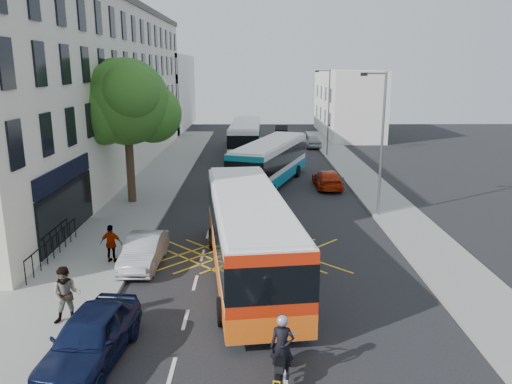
{
  "coord_description": "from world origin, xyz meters",
  "views": [
    {
      "loc": [
        -0.9,
        -15.46,
        8.38
      ],
      "look_at": [
        -0.72,
        9.15,
        2.2
      ],
      "focal_mm": 35.0,
      "sensor_mm": 36.0,
      "label": 1
    }
  ],
  "objects_px": {
    "parked_car_blue": "(90,337)",
    "parked_car_silver": "(144,251)",
    "bus_mid": "(270,162)",
    "motorbike": "(282,351)",
    "lamp_far": "(328,108)",
    "bus_near": "(249,234)",
    "distant_car_grey": "(238,139)",
    "distant_car_silver": "(312,141)",
    "pedestrian_far": "(111,244)",
    "pedestrian_near": "(66,295)",
    "red_hatchback": "(328,179)",
    "bus_far": "(245,138)",
    "street_tree": "(126,103)",
    "lamp_near": "(380,137)",
    "distant_car_dark": "(282,130)"
  },
  "relations": [
    {
      "from": "bus_mid",
      "to": "motorbike",
      "type": "height_order",
      "value": "bus_mid"
    },
    {
      "from": "bus_far",
      "to": "distant_car_grey",
      "type": "bearing_deg",
      "value": 98.67
    },
    {
      "from": "pedestrian_near",
      "to": "distant_car_silver",
      "type": "bearing_deg",
      "value": 61.93
    },
    {
      "from": "red_hatchback",
      "to": "parked_car_silver",
      "type": "bearing_deg",
      "value": 54.01
    },
    {
      "from": "motorbike",
      "to": "distant_car_silver",
      "type": "relative_size",
      "value": 0.55
    },
    {
      "from": "bus_far",
      "to": "distant_car_silver",
      "type": "relative_size",
      "value": 2.92
    },
    {
      "from": "lamp_far",
      "to": "distant_car_dark",
      "type": "xyz_separation_m",
      "value": [
        -3.42,
        14.95,
        -3.9
      ]
    },
    {
      "from": "bus_near",
      "to": "distant_car_grey",
      "type": "distance_m",
      "value": 35.84
    },
    {
      "from": "distant_car_silver",
      "to": "pedestrian_far",
      "type": "relative_size",
      "value": 2.42
    },
    {
      "from": "red_hatchback",
      "to": "distant_car_silver",
      "type": "xyz_separation_m",
      "value": [
        1.06,
        18.41,
        0.05
      ]
    },
    {
      "from": "parked_car_silver",
      "to": "distant_car_silver",
      "type": "bearing_deg",
      "value": 72.72
    },
    {
      "from": "street_tree",
      "to": "bus_near",
      "type": "distance_m",
      "value": 14.17
    },
    {
      "from": "bus_mid",
      "to": "distant_car_silver",
      "type": "bearing_deg",
      "value": 92.68
    },
    {
      "from": "parked_car_silver",
      "to": "distant_car_grey",
      "type": "height_order",
      "value": "parked_car_silver"
    },
    {
      "from": "parked_car_blue",
      "to": "red_hatchback",
      "type": "distance_m",
      "value": 23.8
    },
    {
      "from": "pedestrian_near",
      "to": "red_hatchback",
      "type": "bearing_deg",
      "value": 49.82
    },
    {
      "from": "lamp_far",
      "to": "bus_far",
      "type": "distance_m",
      "value": 8.29
    },
    {
      "from": "parked_car_silver",
      "to": "motorbike",
      "type": "bearing_deg",
      "value": -54.94
    },
    {
      "from": "lamp_far",
      "to": "bus_mid",
      "type": "relative_size",
      "value": 0.69
    },
    {
      "from": "distant_car_silver",
      "to": "pedestrian_near",
      "type": "relative_size",
      "value": 2.06
    },
    {
      "from": "lamp_far",
      "to": "parked_car_blue",
      "type": "relative_size",
      "value": 1.74
    },
    {
      "from": "street_tree",
      "to": "pedestrian_far",
      "type": "height_order",
      "value": "street_tree"
    },
    {
      "from": "lamp_far",
      "to": "distant_car_silver",
      "type": "distance_m",
      "value": 6.82
    },
    {
      "from": "parked_car_blue",
      "to": "distant_car_grey",
      "type": "relative_size",
      "value": 1.0
    },
    {
      "from": "parked_car_blue",
      "to": "parked_car_silver",
      "type": "bearing_deg",
      "value": 96.2
    },
    {
      "from": "bus_mid",
      "to": "pedestrian_near",
      "type": "distance_m",
      "value": 21.98
    },
    {
      "from": "bus_near",
      "to": "distant_car_dark",
      "type": "xyz_separation_m",
      "value": [
        3.83,
        43.16,
        -1.07
      ]
    },
    {
      "from": "bus_mid",
      "to": "motorbike",
      "type": "distance_m",
      "value": 23.74
    },
    {
      "from": "parked_car_blue",
      "to": "red_hatchback",
      "type": "bearing_deg",
      "value": 71.25
    },
    {
      "from": "lamp_far",
      "to": "motorbike",
      "type": "height_order",
      "value": "lamp_far"
    },
    {
      "from": "street_tree",
      "to": "parked_car_blue",
      "type": "height_order",
      "value": "street_tree"
    },
    {
      "from": "distant_car_grey",
      "to": "pedestrian_far",
      "type": "bearing_deg",
      "value": -104.83
    },
    {
      "from": "street_tree",
      "to": "distant_car_dark",
      "type": "relative_size",
      "value": 2.03
    },
    {
      "from": "lamp_far",
      "to": "bus_mid",
      "type": "bearing_deg",
      "value": -116.3
    },
    {
      "from": "pedestrian_near",
      "to": "lamp_far",
      "type": "bearing_deg",
      "value": 58.02
    },
    {
      "from": "distant_car_dark",
      "to": "distant_car_grey",
      "type": "bearing_deg",
      "value": 58.83
    },
    {
      "from": "parked_car_blue",
      "to": "bus_far",
      "type": "bearing_deg",
      "value": 89.58
    },
    {
      "from": "pedestrian_near",
      "to": "pedestrian_far",
      "type": "relative_size",
      "value": 1.17
    },
    {
      "from": "lamp_far",
      "to": "pedestrian_far",
      "type": "height_order",
      "value": "lamp_far"
    },
    {
      "from": "bus_near",
      "to": "parked_car_blue",
      "type": "relative_size",
      "value": 2.68
    },
    {
      "from": "pedestrian_near",
      "to": "parked_car_silver",
      "type": "bearing_deg",
      "value": 65.23
    },
    {
      "from": "parked_car_blue",
      "to": "pedestrian_far",
      "type": "relative_size",
      "value": 2.75
    },
    {
      "from": "lamp_near",
      "to": "bus_mid",
      "type": "bearing_deg",
      "value": 125.08
    },
    {
      "from": "bus_mid",
      "to": "motorbike",
      "type": "bearing_deg",
      "value": -72.05
    },
    {
      "from": "motorbike",
      "to": "pedestrian_near",
      "type": "xyz_separation_m",
      "value": [
        -6.9,
        3.03,
        0.19
      ]
    },
    {
      "from": "bus_far",
      "to": "red_hatchback",
      "type": "xyz_separation_m",
      "value": [
        6.01,
        -13.11,
        -1.1
      ]
    },
    {
      "from": "lamp_far",
      "to": "parked_car_silver",
      "type": "distance_m",
      "value": 29.89
    },
    {
      "from": "bus_far",
      "to": "motorbike",
      "type": "bearing_deg",
      "value": -86.19
    },
    {
      "from": "motorbike",
      "to": "bus_near",
      "type": "bearing_deg",
      "value": 109.38
    },
    {
      "from": "lamp_far",
      "to": "distant_car_dark",
      "type": "relative_size",
      "value": 1.84
    }
  ]
}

